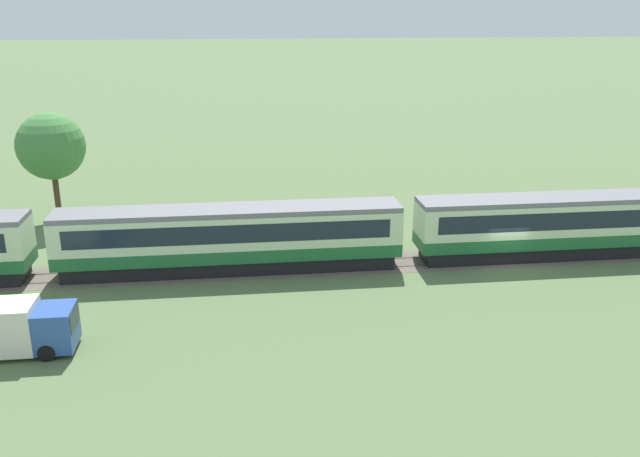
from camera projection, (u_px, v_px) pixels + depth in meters
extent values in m
plane|color=#566B42|center=(504.00, 264.00, 42.69)|extent=(600.00, 600.00, 0.00)
cube|color=#1E6033|center=(574.00, 236.00, 43.96)|extent=(20.80, 2.85, 0.80)
cube|color=beige|center=(576.00, 215.00, 43.52)|extent=(20.80, 2.85, 2.01)
cube|color=#192330|center=(577.00, 214.00, 43.49)|extent=(19.13, 2.89, 1.13)
cube|color=slate|center=(579.00, 198.00, 43.16)|extent=(20.80, 2.68, 0.30)
cube|color=black|center=(572.00, 248.00, 44.23)|extent=(19.96, 2.45, 0.88)
cylinder|color=black|center=(475.00, 257.00, 42.75)|extent=(0.90, 0.18, 0.90)
cylinder|color=black|center=(467.00, 249.00, 44.11)|extent=(0.90, 0.18, 0.90)
cube|color=#1E6033|center=(231.00, 250.00, 41.38)|extent=(20.80, 2.85, 0.80)
cube|color=beige|center=(230.00, 229.00, 40.94)|extent=(20.80, 2.85, 2.01)
cube|color=#192330|center=(230.00, 227.00, 40.91)|extent=(19.13, 2.89, 1.13)
cube|color=slate|center=(229.00, 210.00, 40.58)|extent=(20.80, 2.68, 0.30)
cube|color=black|center=(231.00, 263.00, 41.65)|extent=(19.96, 2.45, 0.88)
cylinder|color=black|center=(343.00, 262.00, 41.77)|extent=(0.90, 0.18, 0.90)
cylinder|color=black|center=(340.00, 254.00, 43.13)|extent=(0.90, 0.18, 0.90)
cylinder|color=black|center=(115.00, 273.00, 40.17)|extent=(0.90, 0.18, 0.90)
cylinder|color=black|center=(119.00, 264.00, 41.53)|extent=(0.90, 0.18, 0.90)
cube|color=#665B51|center=(409.00, 262.00, 43.10)|extent=(150.10, 3.60, 0.01)
cube|color=#4C4238|center=(412.00, 266.00, 42.42)|extent=(150.10, 0.12, 0.04)
cube|color=#4C4238|center=(407.00, 258.00, 43.77)|extent=(150.10, 0.12, 0.04)
cube|color=#2D519E|center=(56.00, 327.00, 31.73)|extent=(1.73, 2.10, 1.96)
cube|color=#192330|center=(74.00, 319.00, 31.71)|extent=(0.03, 1.75, 0.86)
cylinder|color=black|center=(47.00, 353.00, 31.04)|extent=(0.80, 0.26, 0.80)
cylinder|color=black|center=(57.00, 334.00, 32.86)|extent=(0.80, 0.26, 0.80)
cylinder|color=#4C3823|center=(57.00, 194.00, 50.59)|extent=(0.44, 0.44, 4.28)
sphere|color=#427F3D|center=(51.00, 146.00, 49.45)|extent=(4.93, 4.93, 4.93)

